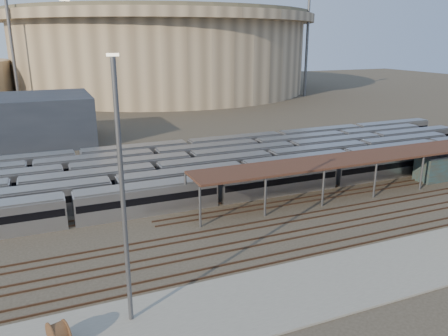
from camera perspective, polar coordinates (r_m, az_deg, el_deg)
name	(u,v)px	position (r m, az deg, el deg)	size (l,w,h in m)	color
ground	(265,220)	(53.96, 5.44, -6.81)	(420.00, 420.00, 0.00)	#383026
apron	(296,291)	(40.20, 9.34, -15.62)	(50.00, 9.00, 0.20)	gray
subway_trains	(190,169)	(68.09, -4.41, -0.14)	(124.03, 23.90, 3.60)	#A2A2A7
inspection_shed	(387,155)	(67.94, 20.53, 1.58)	(60.30, 6.00, 5.30)	#555559
empty_tracks	(287,236)	(49.98, 8.17, -8.79)	(170.00, 9.62, 0.18)	#4C3323
stadium	(161,50)	(189.89, -8.18, 15.00)	(124.00, 124.00, 32.50)	tan
floodlight_0	(11,40)	(153.58, -26.04, 14.76)	(4.00, 1.00, 38.40)	#555559
floodlight_2	(307,40)	(171.38, 10.81, 16.12)	(4.00, 1.00, 38.40)	#555559
floodlight_3	(68,40)	(203.92, -19.66, 15.52)	(4.00, 1.00, 38.40)	#555559
cable_reel_east	(59,334)	(35.33, -20.79, -19.59)	(1.91, 1.91, 1.06)	brown
yard_light_pole	(123,197)	(32.34, -13.09, -3.71)	(0.81, 0.36, 20.25)	#555559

